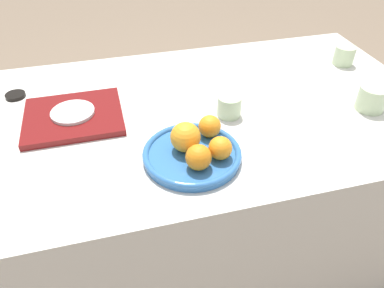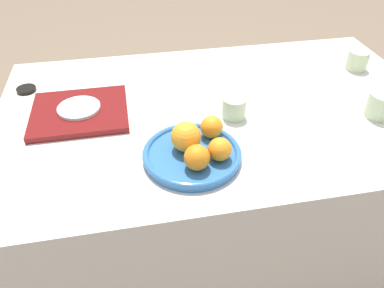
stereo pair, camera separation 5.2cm
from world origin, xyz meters
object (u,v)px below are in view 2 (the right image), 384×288
at_px(fruit_platter, 192,154).
at_px(orange_0, 186,137).
at_px(serving_tray, 80,112).
at_px(soy_dish, 26,89).
at_px(cup_0, 382,105).
at_px(orange_3, 212,127).
at_px(orange_1, 220,149).
at_px(side_plate, 79,108).
at_px(cup_1, 234,108).
at_px(orange_2, 197,158).
at_px(cup_2, 357,60).

bearing_deg(fruit_platter, orange_0, 120.58).
height_order(serving_tray, soy_dish, serving_tray).
distance_m(fruit_platter, cup_0, 0.62).
bearing_deg(orange_3, cup_0, 3.16).
height_order(orange_0, orange_1, orange_0).
xyz_separation_m(side_plate, cup_1, (0.47, -0.10, 0.01)).
bearing_deg(orange_2, fruit_platter, 91.25).
relative_size(orange_1, orange_2, 0.93).
distance_m(orange_2, cup_2, 0.84).
xyz_separation_m(side_plate, cup_2, (1.01, 0.12, 0.01)).
height_order(cup_2, soy_dish, cup_2).
bearing_deg(side_plate, fruit_platter, -41.95).
relative_size(orange_0, orange_3, 1.28).
relative_size(cup_1, cup_2, 0.96).
relative_size(orange_2, serving_tray, 0.23).
relative_size(fruit_platter, serving_tray, 0.90).
bearing_deg(side_plate, orange_3, -29.53).
distance_m(orange_0, soy_dish, 0.65).
height_order(orange_2, cup_0, orange_2).
height_order(orange_2, cup_2, orange_2).
bearing_deg(cup_0, soy_dish, 161.66).
bearing_deg(orange_2, cup_1, 54.86).
distance_m(orange_1, cup_0, 0.56).
relative_size(side_plate, cup_2, 1.72).
xyz_separation_m(fruit_platter, orange_3, (0.07, 0.06, 0.04)).
bearing_deg(cup_1, cup_2, 22.41).
bearing_deg(cup_1, orange_0, -139.24).
relative_size(orange_3, cup_0, 0.71).
height_order(orange_0, cup_1, orange_0).
relative_size(orange_3, cup_2, 0.82).
distance_m(orange_1, soy_dish, 0.75).
distance_m(serving_tray, cup_2, 1.02).
height_order(side_plate, cup_2, cup_2).
xyz_separation_m(side_plate, cup_0, (0.91, -0.18, 0.01)).
xyz_separation_m(orange_0, side_plate, (-0.29, 0.25, -0.03)).
bearing_deg(cup_0, cup_2, 72.59).
bearing_deg(orange_0, side_plate, 139.12).
height_order(orange_1, orange_3, orange_3).
bearing_deg(soy_dish, serving_tray, -44.55).
bearing_deg(cup_0, cup_1, 169.84).
xyz_separation_m(orange_3, cup_2, (0.64, 0.33, -0.02)).
relative_size(cup_0, cup_2, 1.16).
bearing_deg(serving_tray, orange_3, -29.53).
distance_m(orange_3, soy_dish, 0.69).
xyz_separation_m(fruit_platter, side_plate, (-0.30, 0.27, 0.01)).
height_order(side_plate, cup_1, cup_1).
distance_m(side_plate, cup_2, 1.02).
distance_m(fruit_platter, cup_2, 0.81).
xyz_separation_m(orange_1, cup_0, (0.54, 0.13, -0.01)).
bearing_deg(cup_2, orange_3, -152.44).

